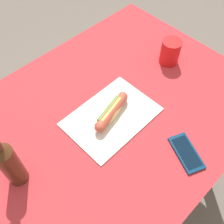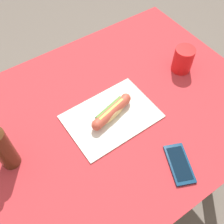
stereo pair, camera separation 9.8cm
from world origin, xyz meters
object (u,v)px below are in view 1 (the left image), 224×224
soda_bottle (9,163)px  drinking_cup (170,52)px  hot_dog (112,112)px  cell_phone (186,153)px

soda_bottle → drinking_cup: size_ratio=2.27×
hot_dog → soda_bottle: soda_bottle is taller
soda_bottle → cell_phone: bearing=-35.4°
cell_phone → drinking_cup: bearing=46.6°
hot_dog → cell_phone: size_ratio=1.22×
hot_dog → soda_bottle: (-0.39, 0.04, 0.08)m
soda_bottle → drinking_cup: (0.78, 0.00, -0.05)m
hot_dog → drinking_cup: 0.39m
soda_bottle → drinking_cup: bearing=0.2°
hot_dog → soda_bottle: bearing=174.5°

